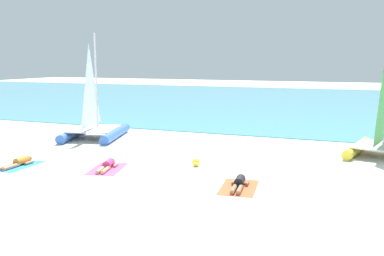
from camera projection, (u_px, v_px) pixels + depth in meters
ground_plane at (230, 135)px, 22.95m from camera, size 120.00×120.00×0.00m
ocean_water at (290, 101)px, 41.40m from camera, size 120.00×40.00×0.05m
sailboat_blue at (94, 123)px, 22.06m from camera, size 3.63×4.64×5.33m
sailboat_yellow at (381, 139)px, 17.95m from camera, size 3.03×4.07×4.79m
towel_left at (18, 166)px, 16.36m from camera, size 1.15×1.93×0.01m
sunbather_left at (19, 162)px, 16.41m from camera, size 0.55×1.56×0.30m
towel_middle at (107, 169)px, 15.91m from camera, size 1.54×2.12×0.01m
sunbather_middle at (108, 165)px, 15.95m from camera, size 0.77×1.55×0.30m
towel_right at (239, 187)px, 13.59m from camera, size 1.33×2.03×0.01m
sunbather_right at (239, 183)px, 13.63m from camera, size 0.61×1.57×0.30m
beach_ball at (196, 162)px, 16.29m from camera, size 0.31×0.31×0.31m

